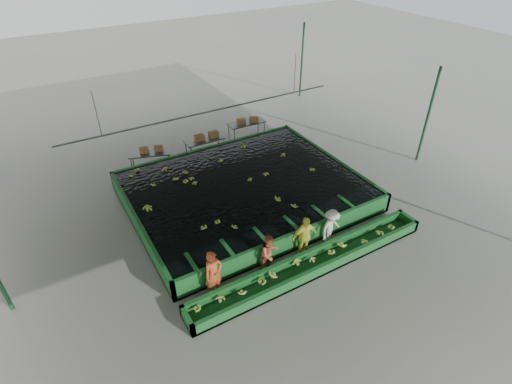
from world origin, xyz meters
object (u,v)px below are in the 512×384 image
packing_table_left (151,160)px  packing_table_mid (205,147)px  sorting_trough (313,264)px  box_stack_mid (207,138)px  worker_a (214,274)px  worker_d (331,227)px  packing_table_right (247,130)px  worker_b (269,253)px  box_stack_right (248,123)px  box_stack_left (152,151)px  worker_c (304,237)px  flotation_tank (245,191)px

packing_table_left → packing_table_mid: 2.99m
sorting_trough → box_stack_mid: box_stack_mid is taller
worker_a → worker_d: 5.03m
packing_table_right → packing_table_left: bearing=-174.9°
sorting_trough → worker_d: worker_d is taller
packing_table_mid → worker_b: bearing=-99.9°
worker_b → worker_d: worker_d is taller
worker_b → box_stack_right: bearing=59.5°
sorting_trough → box_stack_left: box_stack_left is taller
worker_d → box_stack_mid: worker_d is taller
box_stack_left → box_stack_right: (5.82, 0.41, 0.05)m
sorting_trough → worker_c: size_ratio=5.65×
worker_a → worker_d: worker_a is taller
sorting_trough → packing_table_mid: 9.79m
sorting_trough → box_stack_left: 10.36m
worker_c → packing_table_right: worker_c is taller
flotation_tank → worker_a: size_ratio=5.44×
packing_table_mid → box_stack_mid: box_stack_mid is taller
packing_table_right → worker_d: bearing=-99.9°
worker_a → packing_table_mid: size_ratio=0.87×
flotation_tank → worker_d: worker_d is taller
sorting_trough → box_stack_left: bearing=104.9°
packing_table_mid → flotation_tank: bearing=-92.2°
worker_d → box_stack_right: 9.75m
worker_b → worker_a: bearing=174.9°
worker_a → worker_b: bearing=-8.5°
worker_a → box_stack_mid: worker_a is taller
packing_table_left → box_stack_right: size_ratio=1.65×
worker_c → box_stack_left: (-2.82, 9.19, 0.04)m
worker_a → packing_table_right: 11.78m
worker_b → worker_c: bearing=-5.1°
box_stack_right → worker_a: bearing=-125.1°
packing_table_right → flotation_tank: bearing=-120.2°
sorting_trough → packing_table_right: packing_table_right is taller
packing_table_right → box_stack_mid: (-2.81, -0.65, 0.48)m
packing_table_mid → worker_c: bearing=-90.2°
worker_b → worker_d: 2.83m
worker_a → worker_b: worker_a is taller
packing_table_left → worker_b: bearing=-81.2°
worker_b → box_stack_mid: size_ratio=1.20×
flotation_tank → packing_table_mid: (0.18, 4.69, 0.03)m
packing_table_right → worker_b: bearing=-115.0°
sorting_trough → packing_table_right: size_ratio=4.66×
sorting_trough → packing_table_right: (3.12, 10.46, 0.24)m
worker_a → box_stack_right: size_ratio=1.49×
worker_a → packing_table_mid: bearing=58.7°
worker_b → box_stack_left: size_ratio=1.37×
sorting_trough → box_stack_mid: 9.84m
worker_b → worker_c: size_ratio=0.89×
sorting_trough → packing_table_left: bearing=105.8°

